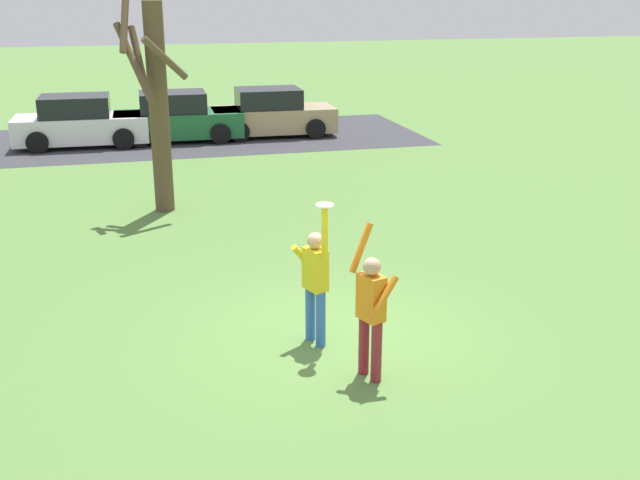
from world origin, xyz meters
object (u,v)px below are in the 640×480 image
(person_defender, at_px, (371,308))
(parked_car_green, at_px, (177,118))
(parked_car_tan, at_px, (272,114))
(parked_car_white, at_px, (80,123))
(bare_tree_tall, at_px, (156,99))
(person_catcher, at_px, (315,278))
(frisbee_disc, at_px, (325,205))

(person_defender, distance_m, parked_car_green, 16.98)
(parked_car_green, relative_size, parked_car_tan, 1.00)
(person_defender, bearing_deg, parked_car_white, -6.47)
(parked_car_green, height_order, bare_tree_tall, bare_tree_tall)
(person_catcher, bearing_deg, person_defender, 0.00)
(bare_tree_tall, bearing_deg, parked_car_tan, 63.36)
(person_catcher, height_order, parked_car_green, person_catcher)
(person_defender, height_order, parked_car_white, person_defender)
(person_defender, xyz_separation_m, frisbee_disc, (-0.35, 0.96, 1.11))
(person_defender, bearing_deg, bare_tree_tall, -6.54)
(parked_car_tan, bearing_deg, parked_car_green, -176.63)
(person_catcher, height_order, bare_tree_tall, bare_tree_tall)
(person_catcher, relative_size, bare_tree_tall, 0.37)
(parked_car_green, bearing_deg, frisbee_disc, -85.80)
(person_catcher, xyz_separation_m, frisbee_disc, (0.08, -0.21, 1.11))
(parked_car_green, xyz_separation_m, bare_tree_tall, (-1.03, -8.30, 1.79))
(person_defender, relative_size, frisbee_disc, 8.45)
(person_catcher, xyz_separation_m, person_defender, (0.43, -1.17, -0.00))
(frisbee_disc, relative_size, parked_car_green, 0.06)
(person_defender, bearing_deg, frisbee_disc, 0.00)
(person_defender, distance_m, bare_tree_tall, 9.03)
(parked_car_white, relative_size, bare_tree_tall, 0.74)
(person_catcher, xyz_separation_m, parked_car_tan, (2.54, 15.87, -0.25))
(bare_tree_tall, bearing_deg, frisbee_disc, -77.23)
(parked_car_green, xyz_separation_m, parked_car_tan, (3.18, 0.10, 0.00))
(parked_car_white, height_order, bare_tree_tall, bare_tree_tall)
(bare_tree_tall, bearing_deg, person_catcher, -77.45)
(frisbee_disc, height_order, parked_car_tan, frisbee_disc)
(person_catcher, distance_m, parked_car_green, 15.79)
(parked_car_white, distance_m, parked_car_green, 3.04)
(frisbee_disc, bearing_deg, parked_car_white, 103.28)
(parked_car_green, bearing_deg, person_catcher, -86.05)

